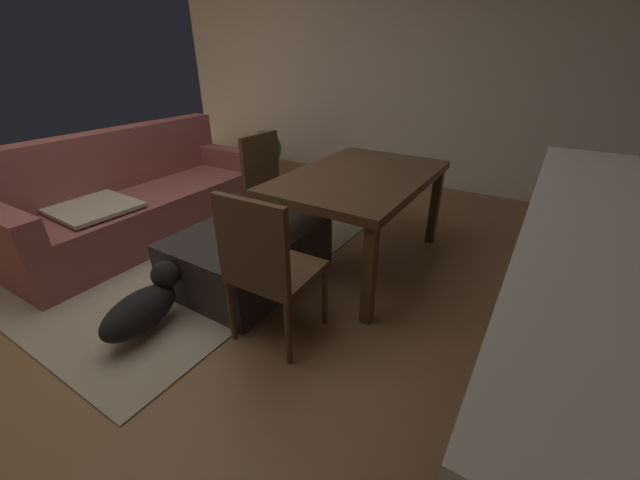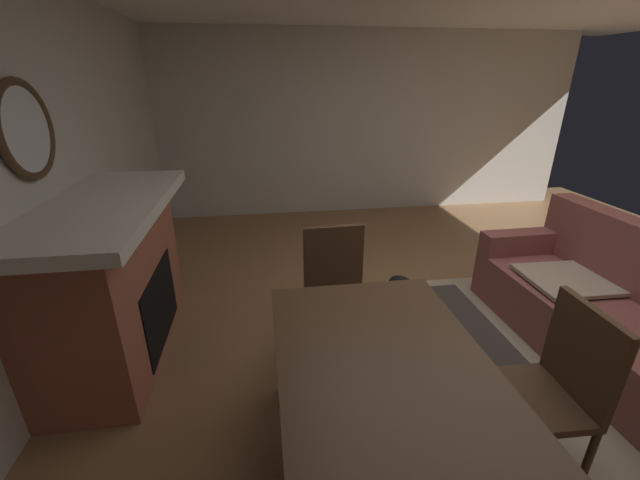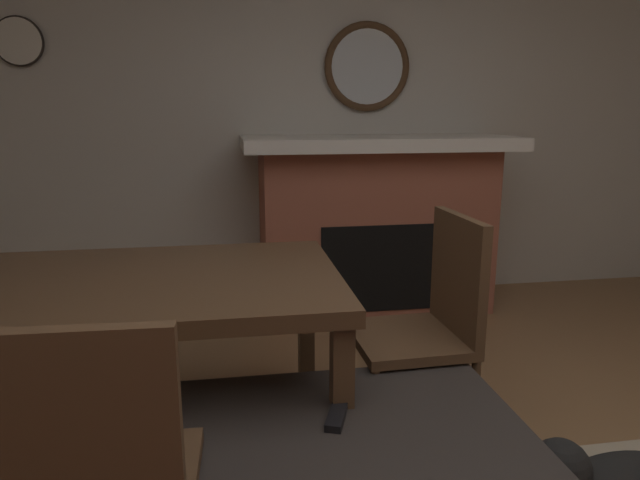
{
  "view_description": "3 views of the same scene",
  "coord_description": "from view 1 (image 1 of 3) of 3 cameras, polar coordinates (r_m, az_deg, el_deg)",
  "views": [
    {
      "loc": [
        -1.39,
        -2.18,
        1.55
      ],
      "look_at": [
        0.21,
        -1.18,
        0.6
      ],
      "focal_mm": 20.96,
      "sensor_mm": 36.0,
      "label": 1
    },
    {
      "loc": [
        2.37,
        -1.49,
        1.9
      ],
      "look_at": [
        0.38,
        -1.2,
        1.06
      ],
      "focal_mm": 21.99,
      "sensor_mm": 36.0,
      "label": 2
    },
    {
      "loc": [
        0.73,
        1.05,
        1.34
      ],
      "look_at": [
        0.44,
        -0.73,
        0.92
      ],
      "focal_mm": 31.84,
      "sensor_mm": 36.0,
      "label": 3
    }
  ],
  "objects": [
    {
      "name": "dining_chair_west",
      "position": [
        2.05,
        -8.16,
        -3.62
      ],
      "size": [
        0.46,
        0.46,
        0.93
      ],
      "color": "#513823",
      "rests_on": "ground"
    },
    {
      "name": "tv_remote",
      "position": [
        2.72,
        -9.73,
        1.64
      ],
      "size": [
        0.1,
        0.17,
        0.02
      ],
      "primitive_type": "cube",
      "rotation": [
        0.0,
        0.0,
        -0.36
      ],
      "color": "black",
      "rests_on": "ottoman_coffee_table"
    },
    {
      "name": "ottoman_coffee_table",
      "position": [
        2.83,
        -10.74,
        -2.2
      ],
      "size": [
        1.07,
        0.8,
        0.4
      ],
      "primitive_type": "cube",
      "color": "#2D2826",
      "rests_on": "ground"
    },
    {
      "name": "small_dog",
      "position": [
        2.51,
        -25.25,
        -9.01
      ],
      "size": [
        0.59,
        0.3,
        0.34
      ],
      "color": "black",
      "rests_on": "ground"
    },
    {
      "name": "floor",
      "position": [
        3.02,
        -21.78,
        -6.27
      ],
      "size": [
        8.07,
        8.07,
        0.0
      ],
      "primitive_type": "plane",
      "color": "olive"
    },
    {
      "name": "dining_table",
      "position": [
        2.85,
        6.08,
        8.46
      ],
      "size": [
        1.45,
        0.95,
        0.74
      ],
      "color": "#513823",
      "rests_on": "ground"
    },
    {
      "name": "wall_right_window_side",
      "position": [
        5.24,
        8.01,
        23.47
      ],
      "size": [
        0.12,
        6.3,
        2.52
      ],
      "primitive_type": "cube",
      "color": "white",
      "rests_on": "ground"
    },
    {
      "name": "couch",
      "position": [
        3.81,
        -26.13,
        5.33
      ],
      "size": [
        2.27,
        0.87,
        0.94
      ],
      "color": "#8C4C47",
      "rests_on": "ground"
    },
    {
      "name": "fireplace",
      "position": [
        1.55,
        40.12,
        -19.43
      ],
      "size": [
        1.74,
        0.76,
        1.16
      ],
      "color": "#9E5642",
      "rests_on": "ground"
    },
    {
      "name": "area_rug",
      "position": [
        3.36,
        -18.83,
        -2.13
      ],
      "size": [
        2.6,
        2.0,
        0.01
      ],
      "primitive_type": "cube",
      "color": "tan",
      "rests_on": "ground"
    },
    {
      "name": "potted_plant",
      "position": [
        5.2,
        -8.37,
        13.27
      ],
      "size": [
        0.43,
        0.43,
        0.62
      ],
      "color": "brown",
      "rests_on": "ground"
    },
    {
      "name": "dining_chair_north",
      "position": [
        3.35,
        -7.52,
        8.74
      ],
      "size": [
        0.46,
        0.46,
        0.93
      ],
      "color": "#513823",
      "rests_on": "ground"
    }
  ]
}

